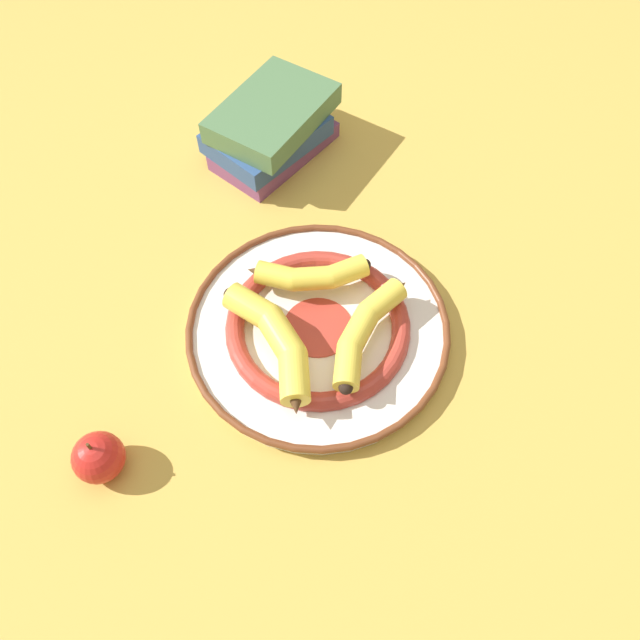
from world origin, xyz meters
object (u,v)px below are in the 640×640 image
object	(u,v)px
banana_b	(311,276)
book_stack	(274,128)
banana_c	(367,329)
decorative_bowl	(320,328)
banana_a	(279,341)
apple	(101,457)

from	to	relation	value
banana_b	book_stack	xyz separation A→B (m)	(0.06, -0.31, 0.00)
banana_b	banana_c	world-z (taller)	banana_c
decorative_bowl	banana_a	bearing A→B (deg)	36.95
decorative_bowl	apple	distance (m)	0.33
banana_b	apple	bearing A→B (deg)	-138.93
decorative_bowl	banana_c	size ratio (longest dim) A/B	2.07
banana_c	book_stack	bearing A→B (deg)	-133.79
banana_a	apple	xyz separation A→B (m)	(0.22, 0.14, -0.02)
decorative_bowl	book_stack	bearing A→B (deg)	-80.07
banana_c	book_stack	distance (m)	0.42
banana_b	banana_c	distance (m)	0.12
banana_a	banana_c	distance (m)	0.12
banana_c	decorative_bowl	bearing A→B (deg)	-84.46
banana_c	apple	xyz separation A→B (m)	(0.34, 0.16, -0.02)
book_stack	apple	size ratio (longest dim) A/B	3.25
banana_b	banana_c	xyz separation A→B (m)	(-0.07, 0.09, 0.00)
banana_c	apple	world-z (taller)	apple
decorative_bowl	banana_a	xyz separation A→B (m)	(0.06, 0.04, 0.04)
banana_c	apple	size ratio (longest dim) A/B	2.35
banana_a	book_stack	xyz separation A→B (m)	(0.01, -0.42, -0.00)
banana_a	banana_b	xyz separation A→B (m)	(-0.05, -0.11, -0.00)
apple	banana_b	bearing A→B (deg)	-136.39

